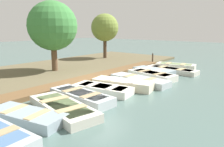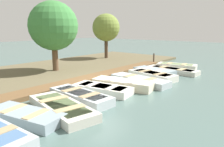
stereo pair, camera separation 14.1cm
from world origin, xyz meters
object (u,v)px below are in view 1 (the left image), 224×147
(rowboat_5, at_px, (123,84))
(rowboat_9, at_px, (171,70))
(rowboat_4, at_px, (103,89))
(rowboat_10, at_px, (176,66))
(rowboat_3, at_px, (81,96))
(mooring_post_far, at_px, (153,59))
(rowboat_1, at_px, (26,116))
(rowboat_7, at_px, (152,75))
(rowboat_8, at_px, (154,71))
(rowboat_2, at_px, (63,108))
(park_tree_center, at_px, (105,28))
(rowboat_6, at_px, (139,80))
(park_tree_left, at_px, (53,26))

(rowboat_5, xyz_separation_m, rowboat_9, (0.30, 5.30, -0.06))
(rowboat_4, bearing_deg, rowboat_10, 79.26)
(rowboat_3, bearing_deg, rowboat_9, 90.37)
(mooring_post_far, bearing_deg, rowboat_1, -80.12)
(rowboat_7, height_order, rowboat_10, same)
(rowboat_3, bearing_deg, rowboat_7, 90.66)
(rowboat_8, bearing_deg, rowboat_3, -79.41)
(rowboat_1, height_order, rowboat_10, rowboat_10)
(rowboat_2, distance_m, rowboat_5, 3.97)
(rowboat_1, bearing_deg, park_tree_center, 107.92)
(rowboat_5, bearing_deg, rowboat_6, 72.68)
(rowboat_8, bearing_deg, rowboat_5, -75.20)
(rowboat_3, xyz_separation_m, mooring_post_far, (-2.16, 10.31, 0.27))
(rowboat_1, xyz_separation_m, rowboat_3, (-0.08, 2.54, 0.02))
(rowboat_4, distance_m, park_tree_center, 11.07)
(rowboat_3, height_order, park_tree_left, park_tree_left)
(rowboat_6, height_order, rowboat_8, rowboat_8)
(rowboat_4, relative_size, rowboat_5, 0.92)
(rowboat_5, relative_size, rowboat_8, 1.13)
(mooring_post_far, distance_m, park_tree_center, 5.39)
(rowboat_2, relative_size, rowboat_6, 1.01)
(rowboat_1, height_order, rowboat_4, rowboat_4)
(rowboat_4, bearing_deg, rowboat_9, 76.18)
(rowboat_4, xyz_separation_m, rowboat_10, (0.26, 8.01, 0.02))
(rowboat_9, height_order, mooring_post_far, mooring_post_far)
(rowboat_2, bearing_deg, park_tree_left, 157.19)
(rowboat_10, distance_m, mooring_post_far, 2.53)
(rowboat_5, distance_m, rowboat_6, 1.38)
(rowboat_3, xyz_separation_m, rowboat_9, (0.52, 7.99, -0.04))
(rowboat_4, xyz_separation_m, rowboat_6, (0.42, 2.60, -0.00))
(rowboat_4, xyz_separation_m, park_tree_left, (-5.45, 1.41, 2.92))
(rowboat_3, xyz_separation_m, rowboat_8, (-0.19, 6.77, -0.01))
(rowboat_8, height_order, park_tree_center, park_tree_center)
(rowboat_2, distance_m, rowboat_8, 8.06)
(rowboat_10, bearing_deg, rowboat_5, -100.59)
(rowboat_1, distance_m, park_tree_center, 14.36)
(rowboat_3, height_order, rowboat_9, rowboat_3)
(rowboat_5, xyz_separation_m, park_tree_left, (-5.73, 0.18, 2.88))
(rowboat_8, xyz_separation_m, park_tree_left, (-5.31, -3.90, 2.92))
(rowboat_3, xyz_separation_m, park_tree_center, (-6.88, 9.71, 2.79))
(rowboat_2, relative_size, park_tree_left, 0.76)
(rowboat_5, height_order, park_tree_left, park_tree_left)
(rowboat_7, relative_size, park_tree_left, 0.67)
(rowboat_9, bearing_deg, rowboat_4, -90.89)
(rowboat_2, height_order, rowboat_7, rowboat_7)
(rowboat_7, bearing_deg, rowboat_2, -78.48)
(rowboat_3, bearing_deg, park_tree_left, 156.58)
(mooring_post_far, bearing_deg, rowboat_6, -68.03)
(rowboat_4, distance_m, rowboat_6, 2.64)
(rowboat_1, bearing_deg, rowboat_2, 65.09)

